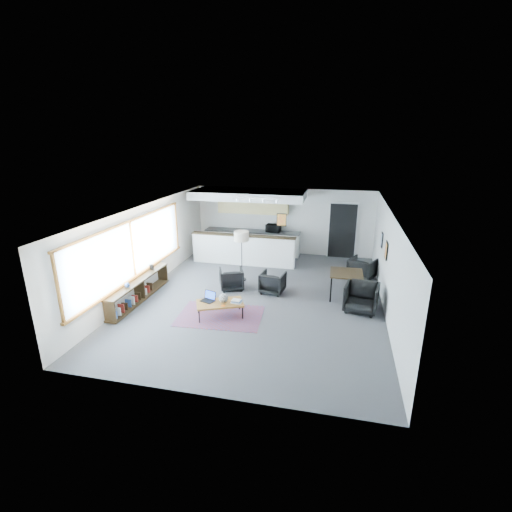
% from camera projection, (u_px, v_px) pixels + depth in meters
% --- Properties ---
extents(room, '(7.02, 9.02, 2.62)m').
position_uv_depth(room, '(259.00, 255.00, 10.55)').
color(room, '#4A4A4D').
rests_on(room, ground).
extents(window, '(0.10, 5.95, 1.66)m').
position_uv_depth(window, '(132.00, 251.00, 10.40)').
color(window, '#8CBFFF').
rests_on(window, room).
extents(console, '(0.35, 3.00, 0.80)m').
position_uv_depth(console, '(139.00, 290.00, 10.58)').
color(console, '#312211').
rests_on(console, floor).
extents(kitchenette, '(4.20, 1.96, 2.60)m').
position_uv_depth(kitchenette, '(250.00, 222.00, 14.22)').
color(kitchenette, white).
rests_on(kitchenette, floor).
extents(doorway, '(1.10, 0.12, 2.15)m').
position_uv_depth(doorway, '(342.00, 230.00, 14.23)').
color(doorway, black).
rests_on(doorway, room).
extents(track_light, '(1.60, 0.07, 0.15)m').
position_uv_depth(track_light, '(256.00, 199.00, 12.33)').
color(track_light, silver).
rests_on(track_light, room).
extents(wall_art_lower, '(0.03, 0.38, 0.48)m').
position_uv_depth(wall_art_lower, '(386.00, 251.00, 10.10)').
color(wall_art_lower, black).
rests_on(wall_art_lower, room).
extents(wall_art_upper, '(0.03, 0.34, 0.44)m').
position_uv_depth(wall_art_upper, '(382.00, 240.00, 11.32)').
color(wall_art_upper, black).
rests_on(wall_art_upper, room).
extents(kilim_rug, '(2.29, 1.64, 0.01)m').
position_uv_depth(kilim_rug, '(220.00, 316.00, 9.78)').
color(kilim_rug, '#5C3248').
rests_on(kilim_rug, floor).
extents(coffee_table, '(1.36, 1.08, 0.39)m').
position_uv_depth(coffee_table, '(220.00, 303.00, 9.67)').
color(coffee_table, brown).
rests_on(coffee_table, floor).
extents(laptop, '(0.42, 0.38, 0.25)m').
position_uv_depth(laptop, '(209.00, 298.00, 9.76)').
color(laptop, black).
rests_on(laptop, coffee_table).
extents(ceramic_pot, '(0.24, 0.24, 0.24)m').
position_uv_depth(ceramic_pot, '(223.00, 298.00, 9.63)').
color(ceramic_pot, gray).
rests_on(ceramic_pot, coffee_table).
extents(book_stack, '(0.29, 0.25, 0.08)m').
position_uv_depth(book_stack, '(237.00, 301.00, 9.64)').
color(book_stack, silver).
rests_on(book_stack, coffee_table).
extents(coaster, '(0.10, 0.10, 0.01)m').
position_uv_depth(coaster, '(223.00, 306.00, 9.46)').
color(coaster, '#E5590C').
rests_on(coaster, coffee_table).
extents(armchair_left, '(0.89, 0.87, 0.72)m').
position_uv_depth(armchair_left, '(231.00, 278.00, 11.42)').
color(armchair_left, black).
rests_on(armchair_left, floor).
extents(armchair_right, '(0.76, 0.72, 0.70)m').
position_uv_depth(armchair_right, '(273.00, 281.00, 11.16)').
color(armchair_right, black).
rests_on(armchair_right, floor).
extents(floor_lamp, '(0.59, 0.59, 1.65)m').
position_uv_depth(floor_lamp, '(242.00, 238.00, 11.81)').
color(floor_lamp, black).
rests_on(floor_lamp, floor).
extents(dining_table, '(0.93, 0.93, 0.78)m').
position_uv_depth(dining_table, '(346.00, 275.00, 10.69)').
color(dining_table, '#312211').
rests_on(dining_table, floor).
extents(dining_chair_near, '(0.83, 0.79, 0.74)m').
position_uv_depth(dining_chair_near, '(361.00, 298.00, 9.96)').
color(dining_chair_near, black).
rests_on(dining_chair_near, floor).
extents(dining_chair_far, '(0.85, 0.83, 0.67)m').
position_uv_depth(dining_chair_far, '(362.00, 269.00, 12.21)').
color(dining_chair_far, black).
rests_on(dining_chair_far, floor).
extents(microwave, '(0.58, 0.37, 0.37)m').
position_uv_depth(microwave, '(273.00, 227.00, 14.53)').
color(microwave, black).
rests_on(microwave, kitchenette).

